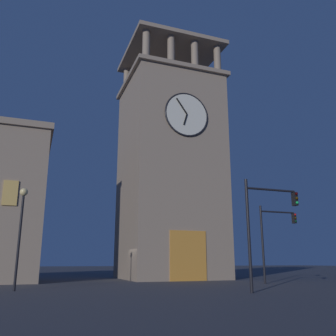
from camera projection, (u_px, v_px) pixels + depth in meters
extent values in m
plane|color=#424247|center=(138.00, 281.00, 29.31)|extent=(200.00, 200.00, 0.00)
cube|color=gray|center=(170.00, 177.00, 35.48)|extent=(8.56, 8.64, 18.96)
cube|color=gray|center=(169.00, 86.00, 37.89)|extent=(9.16, 9.24, 0.40)
cylinder|color=gray|center=(217.00, 60.00, 36.16)|extent=(0.70, 0.70, 3.00)
cylinder|color=gray|center=(195.00, 55.00, 35.34)|extent=(0.70, 0.70, 3.00)
cylinder|color=gray|center=(171.00, 51.00, 34.52)|extent=(0.70, 0.70, 3.00)
cylinder|color=gray|center=(146.00, 45.00, 33.70)|extent=(0.70, 0.70, 3.00)
cylinder|color=gray|center=(188.00, 92.00, 42.93)|extent=(0.70, 0.70, 3.00)
cylinder|color=gray|center=(168.00, 89.00, 42.11)|extent=(0.70, 0.70, 3.00)
cylinder|color=gray|center=(148.00, 85.00, 41.29)|extent=(0.70, 0.70, 3.00)
cylinder|color=gray|center=(127.00, 82.00, 40.47)|extent=(0.70, 0.70, 3.00)
cube|color=gray|center=(169.00, 57.00, 38.73)|extent=(9.16, 9.24, 0.40)
cylinder|color=black|center=(169.00, 46.00, 39.08)|extent=(0.12, 0.12, 2.35)
cylinder|color=silver|center=(187.00, 115.00, 32.69)|extent=(4.02, 0.12, 4.02)
torus|color=black|center=(187.00, 114.00, 32.67)|extent=(4.18, 0.16, 4.18)
cube|color=black|center=(185.00, 119.00, 32.42)|extent=(0.43, 0.06, 1.09)
cube|color=black|center=(182.00, 106.00, 32.61)|extent=(1.09, 0.06, 1.46)
cube|color=orange|center=(188.00, 255.00, 29.74)|extent=(3.20, 0.24, 4.00)
cube|color=#E0B259|center=(10.00, 193.00, 25.96)|extent=(1.00, 0.12, 1.80)
cylinder|color=black|center=(263.00, 244.00, 26.47)|extent=(0.16, 0.16, 5.55)
cylinder|color=black|center=(277.00, 212.00, 27.55)|extent=(2.97, 0.12, 0.12)
cube|color=black|center=(294.00, 218.00, 27.94)|extent=(0.22, 0.30, 0.75)
sphere|color=red|center=(295.00, 215.00, 27.85)|extent=(0.16, 0.16, 0.16)
sphere|color=#392705|center=(296.00, 218.00, 27.78)|extent=(0.16, 0.16, 0.16)
sphere|color=#063316|center=(296.00, 221.00, 27.72)|extent=(0.16, 0.16, 0.16)
cylinder|color=black|center=(249.00, 234.00, 18.85)|extent=(0.16, 0.16, 5.79)
cylinder|color=black|center=(271.00, 190.00, 19.97)|extent=(3.10, 0.12, 0.12)
cube|color=black|center=(295.00, 199.00, 20.38)|extent=(0.22, 0.30, 0.75)
sphere|color=#360505|center=(296.00, 194.00, 20.28)|extent=(0.16, 0.16, 0.16)
sphere|color=#392705|center=(297.00, 198.00, 20.22)|extent=(0.16, 0.16, 0.16)
sphere|color=#18C154|center=(297.00, 203.00, 20.16)|extent=(0.16, 0.16, 0.16)
cylinder|color=black|center=(19.00, 242.00, 19.92)|extent=(0.14, 0.14, 5.10)
sphere|color=#F9DB8C|center=(24.00, 192.00, 20.61)|extent=(0.44, 0.44, 0.44)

